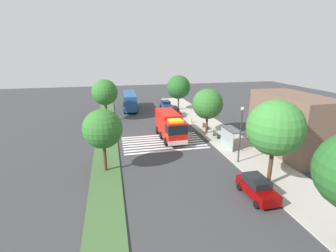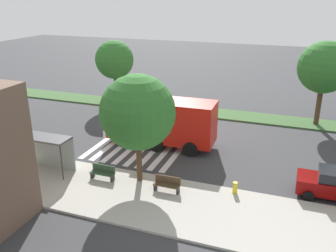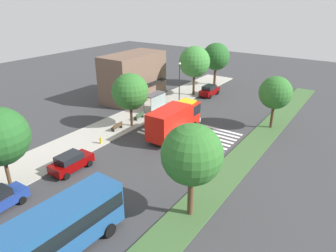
{
  "view_description": "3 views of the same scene",
  "coord_description": "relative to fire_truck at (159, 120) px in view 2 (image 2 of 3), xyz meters",
  "views": [
    {
      "loc": [
        34.22,
        -6.73,
        12.18
      ],
      "look_at": [
        0.13,
        1.14,
        1.69
      ],
      "focal_mm": 26.71,
      "sensor_mm": 36.0,
      "label": 1
    },
    {
      "loc": [
        -8.72,
        25.74,
        11.37
      ],
      "look_at": [
        0.28,
        1.07,
        1.6
      ],
      "focal_mm": 38.72,
      "sensor_mm": 36.0,
      "label": 2
    },
    {
      "loc": [
        -27.49,
        -17.12,
        15.7
      ],
      "look_at": [
        -0.38,
        1.38,
        1.58
      ],
      "focal_mm": 32.77,
      "sensor_mm": 36.0,
      "label": 3
    }
  ],
  "objects": [
    {
      "name": "median_tree_west",
      "position": [
        8.44,
        -9.01,
        2.63
      ],
      "size": [
        3.99,
        3.99,
        6.58
      ],
      "color": "#47301E",
      "rests_on": "median_strip"
    },
    {
      "name": "median_strip",
      "position": [
        -0.99,
        -9.01,
        -2.01
      ],
      "size": [
        60.0,
        3.0,
        0.14
      ],
      "primitive_type": "cube",
      "color": "#3D6033",
      "rests_on": "ground_plane"
    },
    {
      "name": "fire_hydrant",
      "position": [
        -7.01,
        5.49,
        -1.59
      ],
      "size": [
        0.28,
        0.28,
        0.7
      ],
      "primitive_type": "cylinder",
      "color": "gold",
      "rests_on": "sidewalk"
    },
    {
      "name": "fire_truck",
      "position": [
        0.0,
        0.0,
        0.0
      ],
      "size": [
        8.62,
        3.05,
        3.71
      ],
      "rotation": [
        0.0,
        0.0,
        0.03
      ],
      "color": "red",
      "rests_on": "ground_plane"
    },
    {
      "name": "bench_near_shelter",
      "position": [
        1.23,
        6.6,
        -1.48
      ],
      "size": [
        1.6,
        0.5,
        0.9
      ],
      "color": "#2D472D",
      "rests_on": "sidewalk"
    },
    {
      "name": "parked_car_mid",
      "position": [
        -12.55,
        3.79,
        -1.17
      ],
      "size": [
        4.24,
        2.02,
        1.76
      ],
      "rotation": [
        0.0,
        0.0,
        0.0
      ],
      "color": "#720505",
      "rests_on": "ground_plane"
    },
    {
      "name": "median_tree_far_west",
      "position": [
        -11.74,
        -9.01,
        3.19
      ],
      "size": [
        4.5,
        4.5,
        7.4
      ],
      "color": "#513823",
      "rests_on": "median_strip"
    },
    {
      "name": "bus_stop_shelter",
      "position": [
        5.23,
        6.63,
        -0.19
      ],
      "size": [
        3.5,
        1.4,
        2.46
      ],
      "color": "#4C4C51",
      "rests_on": "sidewalk"
    },
    {
      "name": "crosswalk",
      "position": [
        1.26,
        -1.26,
        -2.07
      ],
      "size": [
        6.75,
        11.25,
        0.01
      ],
      "color": "silver",
      "rests_on": "ground_plane"
    },
    {
      "name": "bench_west_of_shelter",
      "position": [
        -3.13,
        6.6,
        -1.48
      ],
      "size": [
        1.6,
        0.5,
        0.9
      ],
      "color": "#4C3823",
      "rests_on": "sidewalk"
    },
    {
      "name": "ground_plane",
      "position": [
        -0.99,
        -1.26,
        -2.08
      ],
      "size": [
        120.0,
        120.0,
        0.0
      ],
      "primitive_type": "plane",
      "color": "#38383A"
    },
    {
      "name": "sidewalk_tree_west",
      "position": [
        -1.05,
        5.99,
        2.59
      ],
      "size": [
        4.56,
        4.56,
        6.81
      ],
      "color": "#47301E",
      "rests_on": "sidewalk"
    },
    {
      "name": "street_lamp",
      "position": [
        9.71,
        5.59,
        1.81
      ],
      "size": [
        0.36,
        0.36,
        6.36
      ],
      "color": "#2D2D30",
      "rests_on": "sidewalk"
    },
    {
      "name": "sidewalk",
      "position": [
        -0.99,
        7.8,
        -2.01
      ],
      "size": [
        60.0,
        5.63,
        0.14
      ],
      "primitive_type": "cube",
      "color": "#ADA89E",
      "rests_on": "ground_plane"
    }
  ]
}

